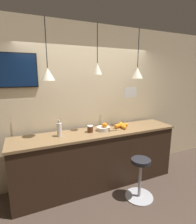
{
  "coord_description": "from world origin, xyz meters",
  "views": [
    {
      "loc": [
        -1.18,
        -2.04,
        2.0
      ],
      "look_at": [
        0.0,
        0.64,
        1.37
      ],
      "focal_mm": 28.0,
      "sensor_mm": 36.0,
      "label": 1
    }
  ],
  "objects_px": {
    "bar_stool": "(140,176)",
    "juice_bottle": "(59,129)",
    "spread_jar": "(90,129)",
    "fruit_bowl": "(104,128)",
    "mounted_tv": "(17,70)"
  },
  "relations": [
    {
      "from": "fruit_bowl",
      "to": "spread_jar",
      "type": "relative_size",
      "value": 2.05
    },
    {
      "from": "bar_stool",
      "to": "juice_bottle",
      "type": "distance_m",
      "value": 1.52
    },
    {
      "from": "juice_bottle",
      "to": "spread_jar",
      "type": "xyz_separation_m",
      "value": [
        0.53,
        0.0,
        -0.06
      ]
    },
    {
      "from": "juice_bottle",
      "to": "spread_jar",
      "type": "bearing_deg",
      "value": 0.0
    },
    {
      "from": "mounted_tv",
      "to": "juice_bottle",
      "type": "bearing_deg",
      "value": -32.71
    },
    {
      "from": "bar_stool",
      "to": "spread_jar",
      "type": "relative_size",
      "value": 5.87
    },
    {
      "from": "spread_jar",
      "to": "mounted_tv",
      "type": "height_order",
      "value": "mounted_tv"
    },
    {
      "from": "bar_stool",
      "to": "fruit_bowl",
      "type": "bearing_deg",
      "value": 119.83
    },
    {
      "from": "bar_stool",
      "to": "fruit_bowl",
      "type": "relative_size",
      "value": 2.86
    },
    {
      "from": "bar_stool",
      "to": "mounted_tv",
      "type": "relative_size",
      "value": 1.15
    },
    {
      "from": "juice_bottle",
      "to": "mounted_tv",
      "type": "bearing_deg",
      "value": 147.29
    },
    {
      "from": "fruit_bowl",
      "to": "juice_bottle",
      "type": "distance_m",
      "value": 0.79
    },
    {
      "from": "spread_jar",
      "to": "fruit_bowl",
      "type": "bearing_deg",
      "value": -1.11
    },
    {
      "from": "bar_stool",
      "to": "juice_bottle",
      "type": "bearing_deg",
      "value": 150.96
    },
    {
      "from": "bar_stool",
      "to": "mounted_tv",
      "type": "xyz_separation_m",
      "value": [
        -1.69,
        0.98,
        1.68
      ]
    }
  ]
}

